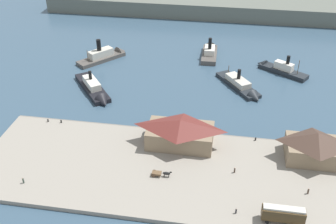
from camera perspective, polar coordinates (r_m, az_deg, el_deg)
The scene contains 20 objects.
ground_plane at distance 126.24m, azimuth 3.16°, elevation -2.29°, with size 320.00×320.00×0.00m, color #385166.
quay_promenade at distance 108.52m, azimuth 1.79°, elevation -8.53°, with size 110.00×36.00×1.20m, color gray.
seawall_edge at distance 123.01m, azimuth 2.97°, elevation -3.03°, with size 110.00×0.80×1.00m, color slate.
ferry_shed_customs_shed at distance 115.15m, azimuth 1.73°, elevation -2.83°, with size 19.17×11.14×8.11m.
ferry_shed_central_terminal at distance 116.39m, azimuth 20.11°, elevation -4.53°, with size 15.39×10.91×8.54m.
street_tram at distance 97.03m, azimuth 15.99°, elevation -13.64°, with size 9.60×2.70×4.32m.
horse_cart at distance 105.89m, azimuth -1.07°, elevation -8.65°, with size 5.39×1.68×1.87m.
pedestrian_at_waters_edge at distance 97.87m, azimuth 9.60°, elevation -13.64°, with size 0.37×0.37×1.51m.
pedestrian_by_tram at distance 110.30m, azimuth -19.78°, elevation -9.11°, with size 0.43×0.43×1.72m.
pedestrian_near_west_shed at distance 108.47m, azimuth 9.40°, elevation -8.12°, with size 0.41×0.41×1.67m.
pedestrian_near_cart at distance 106.86m, azimuth 19.20°, elevation -10.53°, with size 0.43×0.43×1.72m.
mooring_post_center_east at distance 132.12m, azimuth -16.60°, elevation -1.17°, with size 0.44×0.44×0.90m, color black.
mooring_post_center_west at distance 121.27m, azimuth 12.26°, elevation -3.75°, with size 0.44×0.44×0.90m, color black.
mooring_post_west at distance 130.55m, azimuth -14.86°, elevation -1.30°, with size 0.44×0.44×0.90m, color black.
ferry_moored_west at distance 165.25m, azimuth 15.33°, elevation 5.97°, with size 20.28×15.28×9.07m.
ferry_approaching_east at distance 146.28m, azimuth -10.28°, elevation 3.01°, with size 19.98×23.92×8.89m.
ferry_approaching_west at distance 148.76m, azimuth 10.46°, elevation 3.47°, with size 18.02×22.69×8.76m.
ferry_moored_east at distance 172.40m, azimuth -8.74°, elevation 7.97°, with size 18.69×20.99×11.17m.
ferry_mid_harbor at distance 175.01m, azimuth 5.92°, elevation 8.50°, with size 6.44×19.25×10.68m.
far_headland at distance 224.22m, azimuth 6.62°, elevation 14.51°, with size 180.00×24.00×8.00m, color #60665B.
Camera 1 is at (10.20, -103.61, 71.40)m, focal length 43.13 mm.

